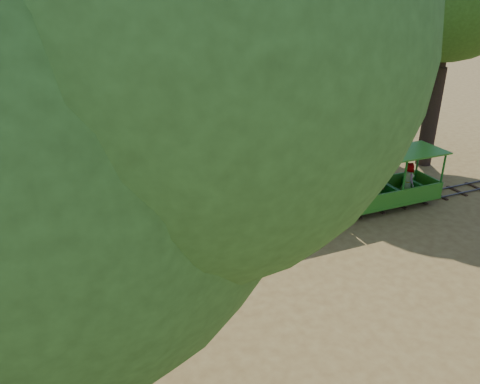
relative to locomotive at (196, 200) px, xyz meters
name	(u,v)px	position (x,y,z in m)	size (l,w,h in m)	color
ground	(279,229)	(2.88, -0.06, -1.58)	(90.00, 90.00, 0.00)	olive
track	(279,227)	(2.88, -0.06, -1.51)	(22.00, 1.00, 0.10)	#3F3D3A
locomotive	(196,200)	(0.00, 0.00, 0.00)	(2.41, 1.13, 2.77)	black
carriage_front	(298,204)	(3.58, -0.06, -0.77)	(3.85, 1.57, 2.00)	#2E7A1A
carriage_rear	(391,186)	(7.48, -0.04, -0.77)	(3.85, 1.57, 2.00)	#2E7A1A
oak_ne	(314,9)	(8.35, 7.53, 4.99)	(8.19, 7.20, 9.51)	#2D2116
oak_sw	(9,87)	(-4.15, -6.47, 4.98)	(8.41, 7.40, 9.57)	#2D2116
fence	(203,144)	(2.88, 7.94, -1.00)	(18.10, 0.10, 1.00)	brown
shrub_west	(10,153)	(-5.56, 9.24, -0.72)	(2.49, 1.91, 1.72)	#2D6B1E
shrub_mid_w	(200,128)	(3.18, 9.24, -0.56)	(2.95, 2.27, 2.04)	#2D6B1E
shrub_mid_e	(291,124)	(8.37, 9.24, -0.96)	(1.77, 1.36, 1.23)	#2D6B1E
shrub_east	(316,114)	(9.90, 9.24, -0.56)	(2.95, 2.27, 2.04)	#2D6B1E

